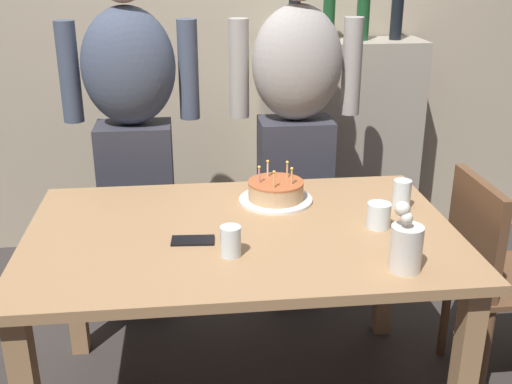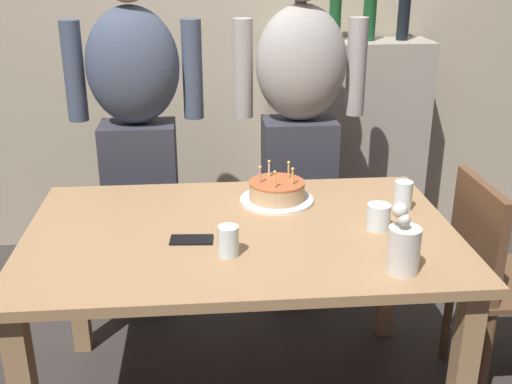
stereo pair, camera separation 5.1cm
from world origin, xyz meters
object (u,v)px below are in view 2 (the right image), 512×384
birthday_cake (277,192)px  person_man_bearded (137,133)px  water_glass_far (379,217)px  water_glass_near (403,196)px  flower_vase (403,246)px  person_woman_cardigan (300,129)px  water_glass_side (228,241)px  cell_phone (192,240)px  dining_chair (497,270)px

birthday_cake → person_man_bearded: (-0.58, 0.55, 0.10)m
water_glass_far → person_man_bearded: (-0.90, 0.83, 0.09)m
water_glass_near → flower_vase: size_ratio=0.49×
water_glass_near → person_woman_cardigan: person_woman_cardigan is taller
water_glass_near → water_glass_far: size_ratio=1.24×
person_woman_cardigan → water_glass_side: bearing=69.0°
water_glass_far → person_man_bearded: size_ratio=0.05×
birthday_cake → cell_phone: 0.46m
water_glass_near → water_glass_far: bearing=-130.5°
cell_phone → person_woman_cardigan: bearing=64.1°
water_glass_near → person_woman_cardigan: (-0.29, 0.67, 0.08)m
water_glass_side → person_man_bearded: size_ratio=0.06×
birthday_cake → water_glass_side: size_ratio=2.86×
flower_vase → water_glass_near: bearing=72.3°
water_glass_side → person_man_bearded: 1.06m
flower_vase → water_glass_far: bearing=87.4°
water_glass_near → water_glass_far: 0.21m
flower_vase → person_woman_cardigan: 1.15m
cell_phone → flower_vase: bearing=-19.0°
birthday_cake → dining_chair: (0.82, -0.22, -0.26)m
dining_chair → birthday_cake: bearing=75.3°
water_glass_near → dining_chair: size_ratio=0.13×
cell_phone → person_man_bearded: (-0.25, 0.87, 0.13)m
water_glass_near → water_glass_side: 0.74m
birthday_cake → person_woman_cardigan: 0.58m
water_glass_side → flower_vase: flower_vase is taller
person_man_bearded → flower_vase: bearing=127.8°
cell_phone → flower_vase: (0.64, -0.27, 0.08)m
water_glass_side → person_man_bearded: person_man_bearded is taller
water_glass_far → person_woman_cardigan: size_ratio=0.05×
birthday_cake → person_man_bearded: person_man_bearded is taller
cell_phone → person_man_bearded: bearing=109.8°
water_glass_far → flower_vase: size_ratio=0.40×
water_glass_side → person_woman_cardigan: person_woman_cardigan is taller
person_woman_cardigan → dining_chair: person_woman_cardigan is taller
birthday_cake → person_woman_cardigan: (0.17, 0.55, 0.10)m
water_glass_near → cell_phone: (-0.79, -0.21, -0.05)m
birthday_cake → cell_phone: birthday_cake is taller
water_glass_far → flower_vase: flower_vase is taller
person_man_bearded → water_glass_near: bearing=147.3°
flower_vase → person_woman_cardigan: person_woman_cardigan is taller
water_glass_side → person_woman_cardigan: 1.06m
cell_phone → flower_vase: flower_vase is taller
water_glass_side → dining_chair: 1.09m
water_glass_near → water_glass_far: (-0.14, -0.16, -0.01)m
water_glass_side → person_woman_cardigan: (0.38, 0.99, 0.08)m
person_man_bearded → birthday_cake: bearing=136.4°
water_glass_near → person_man_bearded: bearing=147.3°
birthday_cake → flower_vase: 0.67m
person_woman_cardigan → person_man_bearded: bearing=0.0°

